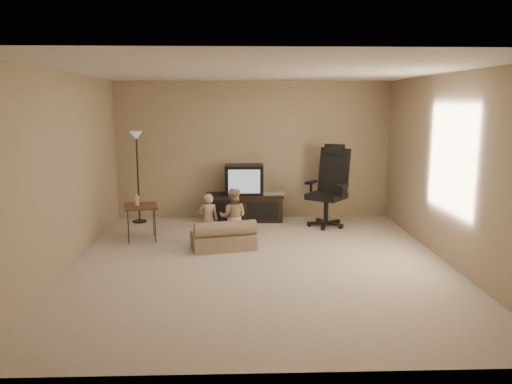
% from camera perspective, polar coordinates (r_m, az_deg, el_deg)
% --- Properties ---
extents(floor, '(5.50, 5.50, 0.00)m').
position_cam_1_polar(floor, '(6.72, 0.45, -8.15)').
color(floor, beige).
rests_on(floor, ground).
extents(room_shell, '(5.50, 5.50, 5.50)m').
position_cam_1_polar(room_shell, '(6.41, 0.47, 4.85)').
color(room_shell, silver).
rests_on(room_shell, floor).
extents(tv_stand, '(1.43, 0.54, 1.02)m').
position_cam_1_polar(tv_stand, '(9.03, -1.31, -0.64)').
color(tv_stand, black).
rests_on(tv_stand, floor).
extents(office_chair, '(0.91, 0.91, 1.41)m').
position_cam_1_polar(office_chair, '(8.71, 8.31, -0.57)').
color(office_chair, black).
rests_on(office_chair, floor).
extents(side_table, '(0.60, 0.60, 0.75)m').
position_cam_1_polar(side_table, '(7.90, -13.08, -1.64)').
color(side_table, brown).
rests_on(side_table, floor).
extents(floor_lamp, '(0.25, 0.25, 1.62)m').
position_cam_1_polar(floor_lamp, '(9.03, -13.45, 3.97)').
color(floor_lamp, black).
rests_on(floor_lamp, floor).
extents(child_sofa, '(1.00, 0.70, 0.45)m').
position_cam_1_polar(child_sofa, '(7.30, -3.68, -5.19)').
color(child_sofa, gray).
rests_on(child_sofa, floor).
extents(toddler_left, '(0.30, 0.22, 0.79)m').
position_cam_1_polar(toddler_left, '(7.47, -5.45, -3.17)').
color(toddler_left, tan).
rests_on(toddler_left, floor).
extents(toddler_right, '(0.44, 0.28, 0.87)m').
position_cam_1_polar(toddler_right, '(7.45, -2.63, -2.86)').
color(toddler_right, tan).
rests_on(toddler_right, floor).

